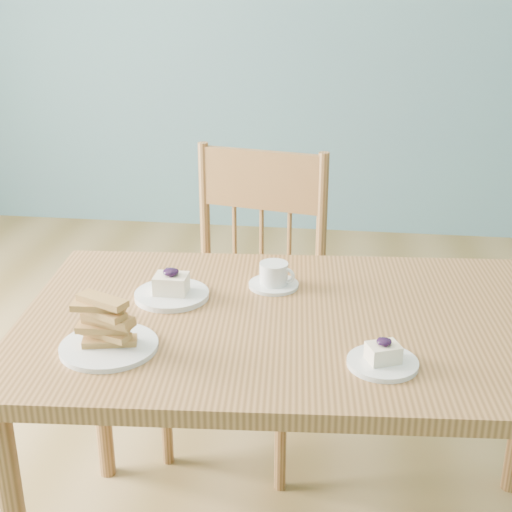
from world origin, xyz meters
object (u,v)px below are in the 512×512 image
at_px(dining_chair, 247,304).
at_px(cheesecake_plate_far, 172,290).
at_px(cheesecake_plate_near, 383,359).
at_px(coffee_cup, 274,277).
at_px(dining_table, 314,345).
at_px(biscotti_plate, 108,331).

height_order(dining_chair, cheesecake_plate_far, dining_chair).
relative_size(cheesecake_plate_near, cheesecake_plate_far, 0.80).
bearing_deg(coffee_cup, dining_table, -38.24).
bearing_deg(dining_table, coffee_cup, 120.35).
xyz_separation_m(dining_table, dining_chair, (-0.24, 0.53, -0.16)).
relative_size(cheesecake_plate_near, biscotti_plate, 0.70).
bearing_deg(cheesecake_plate_far, dining_table, -10.25).
bearing_deg(dining_table, dining_chair, 109.44).
distance_m(dining_table, cheesecake_plate_near, 0.26).
relative_size(dining_table, cheesecake_plate_near, 9.80).
bearing_deg(biscotti_plate, cheesecake_plate_far, 75.41).
bearing_deg(dining_chair, coffee_cup, -59.46).
bearing_deg(cheesecake_plate_near, dining_chair, 117.63).
bearing_deg(coffee_cup, dining_chair, 125.51).
bearing_deg(cheesecake_plate_near, dining_table, 126.82).
relative_size(cheesecake_plate_far, biscotti_plate, 0.88).
bearing_deg(dining_chair, cheesecake_plate_near, -50.31).
xyz_separation_m(cheesecake_plate_near, biscotti_plate, (-0.56, -0.01, 0.03)).
distance_m(cheesecake_plate_near, coffee_cup, 0.44).
bearing_deg(dining_chair, cheesecake_plate_far, -91.37).
distance_m(coffee_cup, biscotti_plate, 0.47).
height_order(dining_table, cheesecake_plate_near, cheesecake_plate_near).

